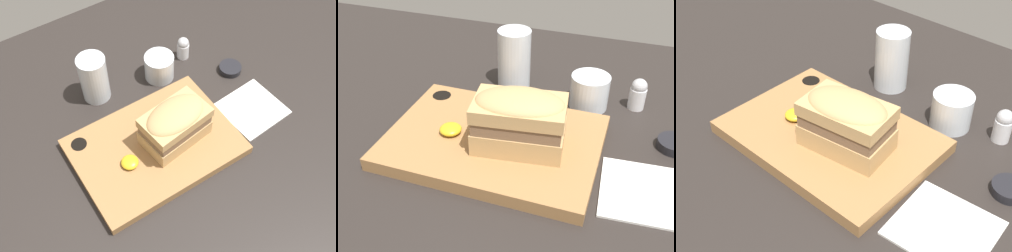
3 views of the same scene
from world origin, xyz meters
TOP-DOWN VIEW (x-y plane):
  - dining_table at (0.00, 0.00)cm, footprint 186.35×96.31cm
  - serving_board at (-6.13, -5.15)cm, footprint 35.85×25.54cm
  - sandwich at (-1.26, -6.13)cm, footprint 15.63×10.76cm
  - mustard_dollop at (-13.34, -6.73)cm, footprint 3.82×3.82cm
  - water_glass at (-9.57, 16.42)cm, footprint 6.85×6.85cm
  - wine_glass at (6.95, 13.34)cm, footprint 7.52×7.52cm
  - napkin at (19.93, -8.37)cm, footprint 15.04×14.41cm
  - salt_shaker at (15.96, 15.81)cm, footprint 3.18×3.18cm
  - condiment_dish at (23.37, 4.74)cm, footprint 5.77×5.77cm

SIDE VIEW (x-z plane):
  - dining_table at x=0.00cm, z-range 0.00..2.00cm
  - napkin at x=19.93cm, z-range 2.00..2.40cm
  - condiment_dish at x=23.37cm, z-range 2.00..3.60cm
  - serving_board at x=-6.13cm, z-range 1.98..4.37cm
  - wine_glass at x=6.95cm, z-range 1.66..8.32cm
  - mustard_dollop at x=-13.34cm, z-range 4.34..5.86cm
  - salt_shaker at x=15.96cm, z-range 2.02..8.37cm
  - water_glass at x=-9.57cm, z-range 1.17..13.59cm
  - sandwich at x=-1.26cm, z-range 4.71..14.65cm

